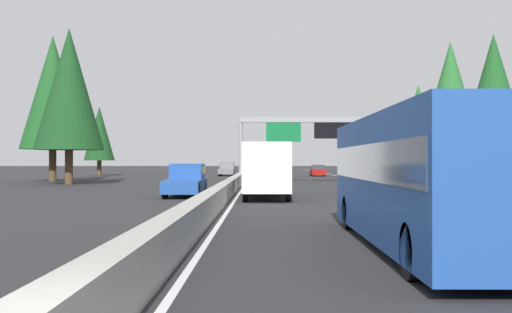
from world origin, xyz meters
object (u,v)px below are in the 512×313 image
Objects in this scene: box_truck_far_left at (266,169)px; oncoming_far at (227,169)px; sedan_near_right at (261,180)px; conifer_right_far at (418,121)px; conifer_left_far at (99,134)px; bus_far_center at (420,175)px; sedan_distant_a at (318,171)px; sign_gantry_overhead at (309,130)px; oncoming_near at (186,180)px; conifer_right_near at (494,94)px; conifer_left_mid at (53,92)px; sedan_mid_left at (264,175)px; conifer_right_mid at (450,96)px; conifer_left_near at (69,89)px; pickup_far_right at (264,169)px.

oncoming_far is at bearing 5.55° from box_truck_far_left.
box_truck_far_left is 10.44m from sedan_near_right.
conifer_right_far reaches higher than conifer_left_far.
bus_far_center is 1.03× the size of conifer_right_far.
bus_far_center is 67.26m from sedan_distant_a.
sign_gantry_overhead reaches higher than sedan_near_right.
sedan_near_right is at bearing -151.29° from conifer_left_far.
sedan_distant_a is (67.16, -3.57, -1.03)m from bus_far_center.
conifer_right_near is (11.70, -21.83, 6.16)m from oncoming_near.
bus_far_center reaches higher than sedan_distant_a.
conifer_left_mid is at bearing 126.96° from sedan_distant_a.
conifer_right_near is at bearing -119.97° from sedan_mid_left.
conifer_left_mid reaches higher than conifer_left_far.
sedan_distant_a is 0.48× the size of conifer_left_far.
conifer_left_far is at bearing 45.71° from sign_gantry_overhead.
conifer_right_near is at bearing 178.21° from conifer_right_mid.
conifer_right_mid is (2.20, -17.68, 7.42)m from sedan_mid_left.
conifer_left_near is at bearing 79.85° from conifer_right_near.
conifer_right_near is at bearing -22.70° from bus_far_center.
conifer_right_near reaches higher than sedan_mid_left.
conifer_right_near reaches higher than sign_gantry_overhead.
conifer_right_far is (32.16, -18.98, 6.13)m from sedan_near_right.
pickup_far_right is 0.39× the size of conifer_left_mid.
sedan_distant_a is at bearing 25.72° from conifer_right_mid.
bus_far_center is 2.05× the size of oncoming_far.
conifer_right_far is (42.56, -18.72, 5.21)m from box_truck_far_left.
sedan_distant_a is 14.25m from conifer_right_far.
oncoming_far is 0.42× the size of conifer_left_near.
oncoming_far is at bearing 103.69° from pickup_far_right.
conifer_right_mid is 1.19× the size of conifer_right_far.
conifer_left_near is (-22.70, 35.44, 1.33)m from conifer_right_far.
conifer_left_mid is at bearing 27.36° from bus_far_center.
conifer_right_far is (-7.39, -23.57, 5.90)m from oncoming_far.
conifer_right_far is at bearing -23.74° from box_truck_far_left.
box_truck_far_left is 0.64× the size of conifer_right_mid.
conifer_right_near reaches higher than conifer_right_far.
bus_far_center is 0.81× the size of conifer_left_mid.
oncoming_near is at bearing 65.62° from box_truck_far_left.
box_truck_far_left is 1.52× the size of pickup_far_right.
oncoming_near is at bearing 158.60° from sign_gantry_overhead.
conifer_left_mid reaches higher than sedan_near_right.
oncoming_far is (49.95, 4.85, -0.70)m from box_truck_far_left.
conifer_right_mid reaches higher than sedan_distant_a.
oncoming_far is (39.56, 4.59, 0.23)m from sedan_near_right.
sedan_mid_left is 22.15m from oncoming_near.
conifer_right_mid is (-24.01, -22.49, 7.19)m from oncoming_far.
conifer_right_near is 1.04× the size of conifer_right_far.
conifer_left_far is (35.93, 39.05, -1.48)m from conifer_right_near.
sedan_near_right is 0.79× the size of oncoming_far.
conifer_right_near reaches higher than sedan_distant_a.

